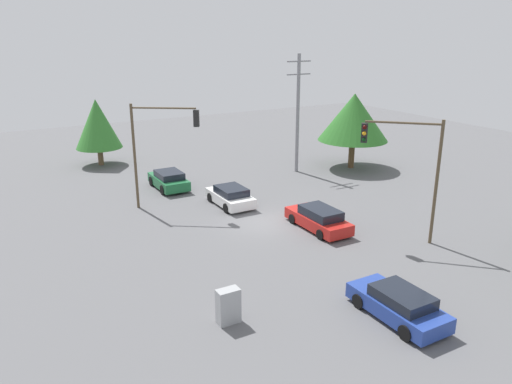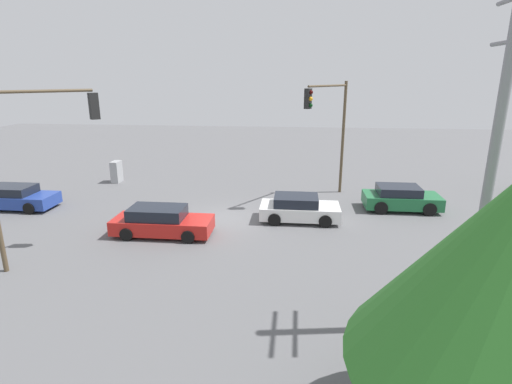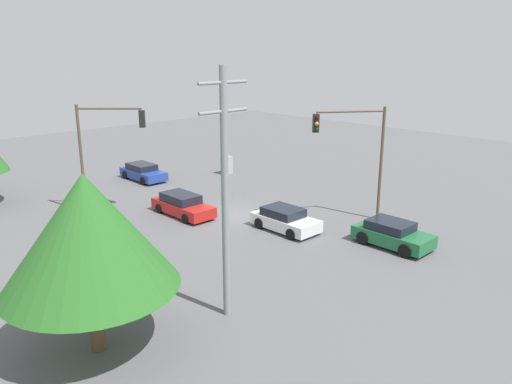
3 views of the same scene
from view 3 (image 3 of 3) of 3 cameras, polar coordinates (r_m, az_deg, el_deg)
name	(u,v)px [view 3 (image 3 of 3)]	position (r m, az deg, el deg)	size (l,w,h in m)	color
ground_plane	(235,215)	(31.66, -2.43, -2.67)	(80.00, 80.00, 0.00)	#5B5B5E
sedan_red	(182,205)	(31.88, -8.40, -1.48)	(1.91, 4.60, 1.36)	red
sedan_white	(285,220)	(28.96, 3.33, -3.16)	(2.01, 4.04, 1.31)	silver
sedan_blue	(143,172)	(41.14, -12.79, 2.23)	(1.95, 4.34, 1.30)	#233D93
sedan_green	(392,234)	(27.56, 15.31, -4.66)	(2.04, 4.09, 1.36)	#1E6638
traffic_signal_main	(357,144)	(30.08, 11.43, 5.36)	(3.74, 2.62, 6.92)	brown
traffic_signal_cross	(104,140)	(32.49, -16.93, 5.71)	(3.17, 3.06, 6.90)	brown
utility_pole_tall	(225,191)	(18.44, -3.56, 0.16)	(2.20, 0.28, 9.60)	gray
electrical_cabinet	(227,165)	(42.15, -3.37, 3.08)	(0.92, 0.52, 1.48)	#9EA0A3
tree_left	(88,232)	(17.24, -18.68, -4.36)	(5.89, 5.89, 6.34)	brown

